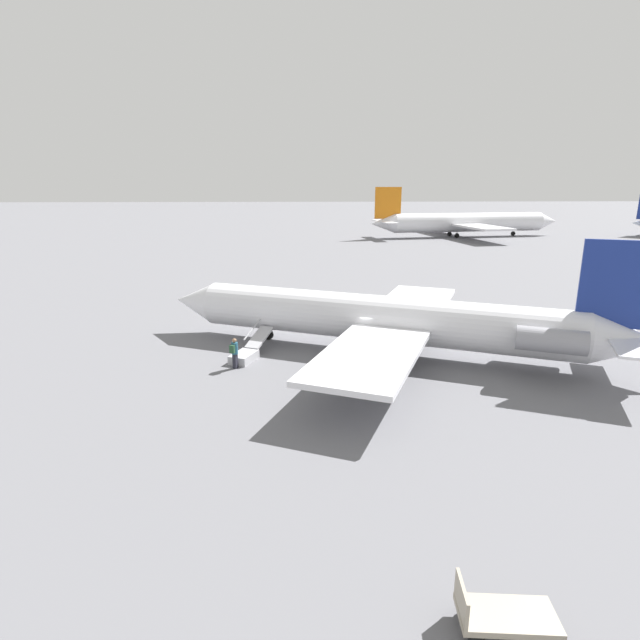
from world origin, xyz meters
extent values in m
plane|color=slate|center=(0.00, 0.00, 0.00)|extent=(600.00, 600.00, 0.00)
cylinder|color=silver|center=(0.00, 0.00, 2.15)|extent=(22.01, 11.72, 2.78)
cone|color=silver|center=(11.85, -5.20, 2.15)|extent=(3.90, 3.72, 2.72)
cone|color=silver|center=(-12.10, 5.31, 2.15)|extent=(4.40, 3.95, 2.72)
cube|color=navy|center=(-11.44, 5.02, 5.07)|extent=(3.65, 1.77, 4.45)
cube|color=silver|center=(-11.79, 5.18, 2.43)|extent=(4.66, 7.80, 0.14)
cube|color=silver|center=(1.44, 6.12, 1.95)|extent=(7.93, 10.56, 0.28)
cube|color=silver|center=(-3.53, -5.20, 1.95)|extent=(7.93, 10.56, 0.28)
cylinder|color=gray|center=(-7.83, 5.57, 2.36)|extent=(3.56, 2.49, 1.25)
cylinder|color=gray|center=(-9.40, 1.99, 2.36)|extent=(3.56, 2.49, 1.25)
cylinder|color=black|center=(6.79, -2.98, 0.34)|extent=(0.70, 0.43, 0.69)
cylinder|color=gray|center=(6.79, -2.98, 0.80)|extent=(0.12, 0.12, 0.22)
cylinder|color=black|center=(-1.59, 2.06, 0.34)|extent=(0.70, 0.43, 0.69)
cylinder|color=gray|center=(-1.59, 2.06, 0.80)|extent=(0.12, 0.12, 0.22)
cylinder|color=black|center=(-2.59, -0.23, 0.34)|extent=(0.70, 0.43, 0.69)
cylinder|color=gray|center=(-2.59, -0.23, 0.80)|extent=(0.12, 0.12, 0.22)
cylinder|color=silver|center=(-29.86, -70.41, 2.86)|extent=(31.16, 8.01, 3.69)
cone|color=silver|center=(-47.19, -72.87, 2.86)|extent=(4.53, 4.15, 3.62)
cone|color=silver|center=(-12.17, -67.90, 2.86)|extent=(5.26, 4.26, 3.62)
cube|color=orange|center=(-13.12, -68.03, 6.74)|extent=(5.16, 1.02, 5.91)
cube|color=silver|center=(-12.61, -67.96, 3.23)|extent=(3.65, 10.55, 0.18)
cube|color=silver|center=(-27.16, -78.46, 2.58)|extent=(7.68, 13.70, 0.37)
cube|color=silver|center=(-29.51, -61.93, 2.58)|extent=(7.68, 13.70, 0.37)
cylinder|color=black|center=(-39.82, -71.82, 0.46)|extent=(0.94, 0.35, 0.91)
cylinder|color=gray|center=(-39.82, -71.82, 1.06)|extent=(0.16, 0.16, 0.29)
cylinder|color=black|center=(-26.57, -71.62, 0.46)|extent=(0.94, 0.35, 0.91)
cylinder|color=gray|center=(-26.57, -71.62, 1.06)|extent=(0.16, 0.16, 0.29)
cylinder|color=black|center=(-27.03, -68.33, 0.46)|extent=(0.94, 0.35, 0.91)
cylinder|color=gray|center=(-27.03, -68.33, 1.06)|extent=(0.16, 0.16, 0.29)
cube|color=#B2B2B7|center=(8.01, 1.22, 0.25)|extent=(1.73, 2.09, 0.50)
cube|color=#B2B2B7|center=(7.21, -0.61, 0.88)|extent=(1.72, 2.41, 0.86)
cube|color=#B2B2B7|center=(7.62, -0.79, 1.38)|extent=(0.95, 2.06, 0.81)
cube|color=#23232D|center=(8.38, 2.34, 0.42)|extent=(0.30, 0.34, 0.85)
cylinder|color=#265972|center=(8.38, 2.34, 1.18)|extent=(0.36, 0.36, 0.65)
sphere|color=#936B4C|center=(8.38, 2.34, 1.62)|extent=(0.24, 0.24, 0.24)
cube|color=#23472D|center=(8.49, 2.59, 1.21)|extent=(0.33, 0.28, 0.44)
cube|color=#9E937F|center=(0.31, 19.89, 0.44)|extent=(2.30, 1.32, 0.16)
cube|color=#9E937F|center=(1.36, 19.78, 0.87)|extent=(0.19, 1.10, 0.70)
cylinder|color=black|center=(1.13, 20.24, 0.18)|extent=(0.37, 0.16, 0.36)
cylinder|color=black|center=(1.03, 19.37, 0.18)|extent=(0.37, 0.16, 0.36)
cylinder|color=black|center=(-0.50, 19.53, 0.18)|extent=(0.37, 0.16, 0.36)
camera|label=1|loc=(5.04, 28.82, 9.87)|focal=28.00mm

